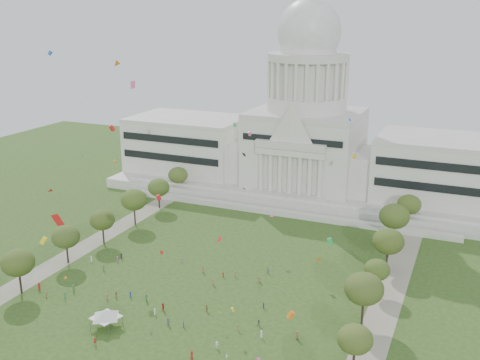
% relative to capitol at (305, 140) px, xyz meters
% --- Properties ---
extents(ground, '(400.00, 400.00, 0.00)m').
position_rel_capitol_xyz_m(ground, '(0.00, -113.59, -22.30)').
color(ground, '#2C4B1A').
rests_on(ground, ground).
extents(capitol, '(160.00, 64.50, 91.30)m').
position_rel_capitol_xyz_m(capitol, '(0.00, 0.00, 0.00)').
color(capitol, beige).
rests_on(capitol, ground).
extents(path_left, '(8.00, 160.00, 0.04)m').
position_rel_capitol_xyz_m(path_left, '(-48.00, -83.59, -22.28)').
color(path_left, gray).
rests_on(path_left, ground).
extents(path_right, '(8.00, 160.00, 0.04)m').
position_rel_capitol_xyz_m(path_right, '(48.00, -83.59, -22.28)').
color(path_right, gray).
rests_on(path_right, ground).
extents(row_tree_l_1, '(8.86, 8.86, 12.59)m').
position_rel_capitol_xyz_m(row_tree_l_1, '(-44.07, -116.55, -13.34)').
color(row_tree_l_1, black).
rests_on(row_tree_l_1, ground).
extents(row_tree_r_1, '(7.58, 7.58, 10.78)m').
position_rel_capitol_xyz_m(row_tree_r_1, '(46.22, -115.34, -14.64)').
color(row_tree_r_1, black).
rests_on(row_tree_r_1, ground).
extents(row_tree_l_2, '(8.42, 8.42, 11.97)m').
position_rel_capitol_xyz_m(row_tree_l_2, '(-45.04, -96.29, -13.79)').
color(row_tree_l_2, black).
rests_on(row_tree_l_2, ground).
extents(row_tree_r_2, '(9.55, 9.55, 13.58)m').
position_rel_capitol_xyz_m(row_tree_r_2, '(44.17, -96.15, -12.64)').
color(row_tree_r_2, black).
rests_on(row_tree_r_2, ground).
extents(row_tree_l_3, '(8.12, 8.12, 11.55)m').
position_rel_capitol_xyz_m(row_tree_l_3, '(-44.09, -79.67, -14.09)').
color(row_tree_l_3, black).
rests_on(row_tree_l_3, ground).
extents(row_tree_r_3, '(7.01, 7.01, 9.98)m').
position_rel_capitol_xyz_m(row_tree_r_3, '(44.40, -79.10, -15.21)').
color(row_tree_r_3, black).
rests_on(row_tree_r_3, ground).
extents(row_tree_l_4, '(9.29, 9.29, 13.21)m').
position_rel_capitol_xyz_m(row_tree_l_4, '(-44.08, -61.17, -12.90)').
color(row_tree_l_4, black).
rests_on(row_tree_l_4, ground).
extents(row_tree_r_4, '(9.19, 9.19, 13.06)m').
position_rel_capitol_xyz_m(row_tree_r_4, '(44.76, -63.55, -13.01)').
color(row_tree_r_4, black).
rests_on(row_tree_r_4, ground).
extents(row_tree_l_5, '(8.33, 8.33, 11.85)m').
position_rel_capitol_xyz_m(row_tree_l_5, '(-45.22, -42.58, -13.88)').
color(row_tree_l_5, black).
rests_on(row_tree_l_5, ground).
extents(row_tree_r_5, '(9.82, 9.82, 13.96)m').
position_rel_capitol_xyz_m(row_tree_r_5, '(43.49, -43.40, -12.37)').
color(row_tree_r_5, black).
rests_on(row_tree_r_5, ground).
extents(row_tree_l_6, '(8.19, 8.19, 11.64)m').
position_rel_capitol_xyz_m(row_tree_l_6, '(-46.87, -24.45, -14.02)').
color(row_tree_l_6, black).
rests_on(row_tree_l_6, ground).
extents(row_tree_r_6, '(8.42, 8.42, 11.97)m').
position_rel_capitol_xyz_m(row_tree_r_6, '(45.96, -25.46, -13.79)').
color(row_tree_r_6, black).
rests_on(row_tree_r_6, ground).
extents(event_tent, '(9.82, 9.82, 4.55)m').
position_rel_capitol_xyz_m(event_tent, '(-12.63, -121.50, -18.77)').
color(event_tent, '#4C4C4C').
rests_on(event_tent, ground).
extents(person_0, '(1.18, 1.14, 2.04)m').
position_rel_capitol_xyz_m(person_0, '(31.59, -108.54, -21.28)').
color(person_0, olive).
rests_on(person_0, ground).
extents(person_2, '(0.97, 0.84, 1.71)m').
position_rel_capitol_xyz_m(person_2, '(21.37, -106.74, -21.44)').
color(person_2, '#4C4C51').
rests_on(person_2, ground).
extents(person_3, '(0.92, 1.19, 1.64)m').
position_rel_capitol_xyz_m(person_3, '(17.32, -110.53, -21.47)').
color(person_3, olive).
rests_on(person_3, ground).
extents(person_4, '(0.60, 1.10, 1.88)m').
position_rel_capitol_xyz_m(person_4, '(6.62, -105.51, -21.36)').
color(person_4, olive).
rests_on(person_4, ground).
extents(person_5, '(1.54, 2.03, 2.04)m').
position_rel_capitol_xyz_m(person_5, '(-3.84, -109.54, -21.27)').
color(person_5, '#B21E1E').
rests_on(person_5, ground).
extents(person_6, '(0.91, 1.09, 1.91)m').
position_rel_capitol_xyz_m(person_6, '(12.56, -124.98, -21.34)').
color(person_6, '#B21E1E').
rests_on(person_6, ground).
extents(person_7, '(0.81, 0.76, 1.79)m').
position_rel_capitol_xyz_m(person_7, '(-10.41, -128.91, -21.40)').
color(person_7, '#B21E1E').
rests_on(person_7, ground).
extents(person_8, '(0.86, 0.58, 1.66)m').
position_rel_capitol_xyz_m(person_8, '(-18.90, -108.53, -21.46)').
color(person_8, olive).
rests_on(person_8, ground).
extents(person_9, '(1.25, 1.17, 1.76)m').
position_rel_capitol_xyz_m(person_9, '(15.95, -119.21, -21.42)').
color(person_9, silver).
rests_on(person_9, ground).
extents(person_10, '(0.80, 1.05, 1.59)m').
position_rel_capitol_xyz_m(person_10, '(19.41, -98.47, -21.50)').
color(person_10, navy).
rests_on(person_10, ground).
extents(distant_crowd, '(65.35, 36.95, 1.93)m').
position_rel_capitol_xyz_m(distant_crowd, '(-13.05, -100.69, -21.42)').
color(distant_crowd, '#B21E1E').
rests_on(distant_crowd, ground).
extents(kite_swarm, '(85.73, 108.59, 63.00)m').
position_rel_capitol_xyz_m(kite_swarm, '(-1.17, -104.94, 7.62)').
color(kite_swarm, blue).
rests_on(kite_swarm, ground).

